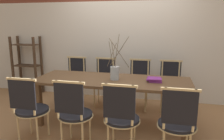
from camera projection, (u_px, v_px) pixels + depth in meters
name	position (u px, v px, depth m)	size (l,w,h in m)	color
ground_plane	(112.00, 123.00, 3.58)	(16.00, 16.00, 0.00)	#9E7047
wall_rear	(127.00, 23.00, 4.50)	(12.00, 0.06, 3.20)	beige
dining_table	(112.00, 85.00, 3.44)	(2.43, 0.87, 0.75)	brown
chair_near_leftend	(30.00, 107.00, 2.94)	(0.46, 0.46, 0.94)	black
chair_near_left	(74.00, 112.00, 2.80)	(0.46, 0.46, 0.94)	black
chair_near_center	(121.00, 116.00, 2.66)	(0.46, 0.46, 0.94)	black
chair_near_right	(177.00, 122.00, 2.52)	(0.46, 0.46, 0.94)	black
chair_far_leftend	(75.00, 79.00, 4.42)	(0.46, 0.46, 0.94)	black
chair_far_left	(104.00, 81.00, 4.29)	(0.46, 0.46, 0.94)	black
chair_far_center	(139.00, 83.00, 4.14)	(0.46, 0.46, 0.94)	black
chair_far_right	(170.00, 85.00, 4.01)	(0.46, 0.46, 0.94)	black
vase_centerpiece	(115.00, 72.00, 3.39)	(0.36, 0.44, 0.70)	#B2BCC1
book_stack	(155.00, 80.00, 3.28)	(0.23, 0.21, 0.06)	#842D8C
shelving_rack	(27.00, 66.00, 4.98)	(0.62, 0.31, 1.32)	#422D1E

